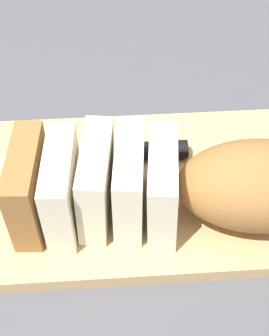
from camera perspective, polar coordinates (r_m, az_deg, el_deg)
ground_plane at (r=0.61m, az=0.00°, el=-3.09°), size 3.00×3.00×0.00m
cutting_board at (r=0.61m, az=0.00°, el=-2.52°), size 0.44×0.27×0.02m
bread_loaf at (r=0.54m, az=6.08°, el=-1.98°), size 0.37×0.15×0.10m
bread_knife at (r=0.62m, az=0.00°, el=1.80°), size 0.29×0.04×0.02m
crumb_near_knife at (r=0.62m, az=2.68°, el=0.51°), size 0.01×0.01×0.01m
crumb_near_loaf at (r=0.61m, az=-0.81°, el=-1.00°), size 0.00×0.00×0.00m
crumb_stray_left at (r=0.61m, az=-3.14°, el=-0.34°), size 0.01×0.01×0.01m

